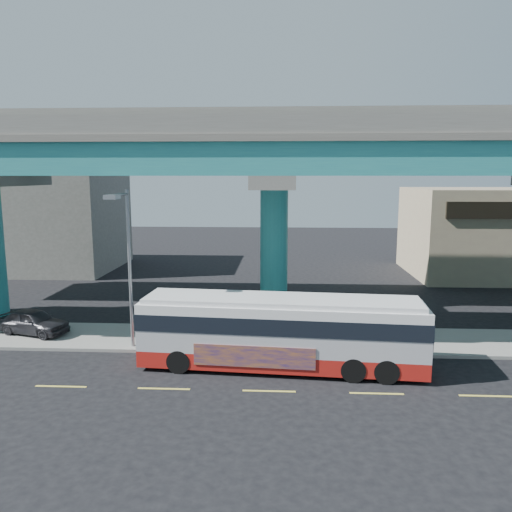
{
  "coord_description": "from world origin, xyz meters",
  "views": [
    {
      "loc": [
        0.44,
        -17.97,
        8.0
      ],
      "look_at": [
        -0.72,
        4.0,
        4.45
      ],
      "focal_mm": 35.0,
      "sensor_mm": 36.0,
      "label": 1
    }
  ],
  "objects": [
    {
      "name": "ground",
      "position": [
        0.0,
        0.0,
        0.0
      ],
      "size": [
        120.0,
        120.0,
        0.0
      ],
      "primitive_type": "plane",
      "color": "black",
      "rests_on": "ground"
    },
    {
      "name": "sidewalk",
      "position": [
        0.0,
        5.5,
        0.07
      ],
      "size": [
        70.0,
        4.0,
        0.15
      ],
      "primitive_type": "cube",
      "color": "gray",
      "rests_on": "ground"
    },
    {
      "name": "lane_markings",
      "position": [
        -0.0,
        -0.3,
        0.01
      ],
      "size": [
        58.0,
        0.12,
        0.01
      ],
      "color": "#D8C64C",
      "rests_on": "ground"
    },
    {
      "name": "viaduct",
      "position": [
        -0.0,
        9.11,
        9.14
      ],
      "size": [
        52.0,
        12.4,
        11.7
      ],
      "color": "teal",
      "rests_on": "ground"
    },
    {
      "name": "building_beige",
      "position": [
        18.0,
        22.98,
        3.51
      ],
      "size": [
        14.0,
        10.23,
        7.0
      ],
      "color": "tan",
      "rests_on": "ground"
    },
    {
      "name": "building_concrete",
      "position": [
        -20.0,
        24.0,
        4.5
      ],
      "size": [
        12.0,
        10.0,
        9.0
      ],
      "primitive_type": "cube",
      "color": "gray",
      "rests_on": "ground"
    },
    {
      "name": "transit_bus",
      "position": [
        0.44,
        2.08,
        1.66
      ],
      "size": [
        11.96,
        3.45,
        3.03
      ],
      "rotation": [
        0.0,
        0.0,
        -0.08
      ],
      "color": "#A51913",
      "rests_on": "ground"
    },
    {
      "name": "parked_car",
      "position": [
        -11.99,
        5.54,
        0.78
      ],
      "size": [
        3.56,
        4.54,
        1.26
      ],
      "primitive_type": "imported",
      "rotation": [
        0.0,
        0.0,
        1.28
      ],
      "color": "#29292D",
      "rests_on": "sidewalk"
    },
    {
      "name": "street_lamp",
      "position": [
        -6.48,
        3.45,
        4.89
      ],
      "size": [
        0.5,
        2.39,
        7.24
      ],
      "color": "gray",
      "rests_on": "sidewalk"
    }
  ]
}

